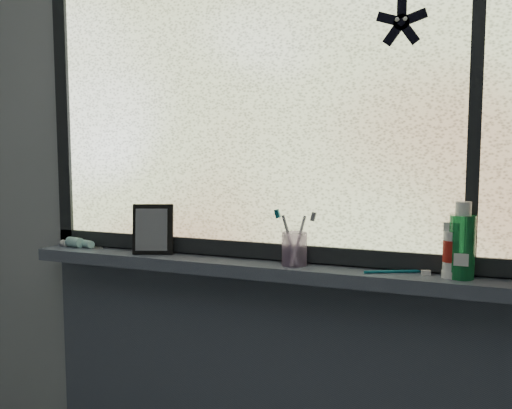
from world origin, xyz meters
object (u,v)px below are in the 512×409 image
object	(u,v)px
toothbrush_cup	(294,249)
mouthwash_bottle	(462,240)
cream_tube	(451,248)
vanity_mirror	(153,229)

from	to	relation	value
toothbrush_cup	mouthwash_bottle	distance (m)	0.48
cream_tube	vanity_mirror	bearing A→B (deg)	-179.77
vanity_mirror	cream_tube	world-z (taller)	vanity_mirror
vanity_mirror	mouthwash_bottle	distance (m)	0.97
vanity_mirror	toothbrush_cup	world-z (taller)	vanity_mirror
toothbrush_cup	mouthwash_bottle	bearing A→B (deg)	0.58
toothbrush_cup	mouthwash_bottle	size ratio (longest dim) A/B	0.58
mouthwash_bottle	cream_tube	xyz separation A→B (m)	(-0.03, -0.00, -0.02)
toothbrush_cup	mouthwash_bottle	world-z (taller)	mouthwash_bottle
vanity_mirror	mouthwash_bottle	xyz separation A→B (m)	(0.97, 0.01, 0.02)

